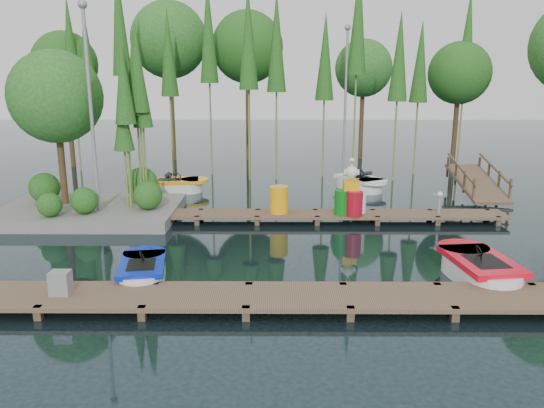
{
  "coord_description": "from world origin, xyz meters",
  "views": [
    {
      "loc": [
        0.6,
        -15.19,
        4.94
      ],
      "look_at": [
        0.5,
        0.5,
        1.1
      ],
      "focal_mm": 35.0,
      "sensor_mm": 36.0,
      "label": 1
    }
  ],
  "objects_px": {
    "island": "(77,127)",
    "boat_blue": "(143,272)",
    "utility_cabinet": "(60,283)",
    "drum_cluster": "(352,198)",
    "boat_yellow_far": "(176,186)",
    "yellow_barrel": "(279,200)",
    "boat_red": "(479,270)"
  },
  "relations": [
    {
      "from": "boat_blue",
      "to": "island",
      "type": "bearing_deg",
      "value": 110.79
    },
    {
      "from": "boat_yellow_far",
      "to": "yellow_barrel",
      "type": "bearing_deg",
      "value": -34.42
    },
    {
      "from": "boat_blue",
      "to": "drum_cluster",
      "type": "xyz_separation_m",
      "value": [
        5.85,
        5.33,
        0.64
      ]
    },
    {
      "from": "boat_blue",
      "to": "drum_cluster",
      "type": "bearing_deg",
      "value": 32.94
    },
    {
      "from": "island",
      "to": "utility_cabinet",
      "type": "distance_m",
      "value": 8.52
    },
    {
      "from": "boat_blue",
      "to": "boat_red",
      "type": "height_order",
      "value": "boat_red"
    },
    {
      "from": "utility_cabinet",
      "to": "drum_cluster",
      "type": "relative_size",
      "value": 0.27
    },
    {
      "from": "boat_red",
      "to": "boat_yellow_far",
      "type": "xyz_separation_m",
      "value": [
        -9.31,
        10.09,
        0.0
      ]
    },
    {
      "from": "yellow_barrel",
      "to": "island",
      "type": "bearing_deg",
      "value": 173.58
    },
    {
      "from": "boat_yellow_far",
      "to": "utility_cabinet",
      "type": "distance_m",
      "value": 11.67
    },
    {
      "from": "boat_blue",
      "to": "boat_red",
      "type": "relative_size",
      "value": 0.84
    },
    {
      "from": "boat_blue",
      "to": "boat_yellow_far",
      "type": "relative_size",
      "value": 0.9
    },
    {
      "from": "boat_red",
      "to": "drum_cluster",
      "type": "xyz_separation_m",
      "value": [
        -2.41,
        5.28,
        0.59
      ]
    },
    {
      "from": "boat_blue",
      "to": "boat_red",
      "type": "bearing_deg",
      "value": -9.02
    },
    {
      "from": "island",
      "to": "drum_cluster",
      "type": "relative_size",
      "value": 3.49
    },
    {
      "from": "boat_red",
      "to": "boat_yellow_far",
      "type": "height_order",
      "value": "boat_yellow_far"
    },
    {
      "from": "yellow_barrel",
      "to": "drum_cluster",
      "type": "bearing_deg",
      "value": -3.52
    },
    {
      "from": "boat_yellow_far",
      "to": "drum_cluster",
      "type": "distance_m",
      "value": 8.43
    },
    {
      "from": "boat_yellow_far",
      "to": "boat_blue",
      "type": "bearing_deg",
      "value": -72.06
    },
    {
      "from": "drum_cluster",
      "to": "boat_yellow_far",
      "type": "bearing_deg",
      "value": 145.08
    },
    {
      "from": "boat_red",
      "to": "utility_cabinet",
      "type": "height_order",
      "value": "boat_red"
    },
    {
      "from": "boat_blue",
      "to": "boat_yellow_far",
      "type": "xyz_separation_m",
      "value": [
        -1.04,
        10.14,
        0.05
      ]
    },
    {
      "from": "yellow_barrel",
      "to": "drum_cluster",
      "type": "height_order",
      "value": "drum_cluster"
    },
    {
      "from": "utility_cabinet",
      "to": "drum_cluster",
      "type": "distance_m",
      "value": 9.97
    },
    {
      "from": "island",
      "to": "boat_red",
      "type": "xyz_separation_m",
      "value": [
        11.9,
        -6.22,
        -2.9
      ]
    },
    {
      "from": "utility_cabinet",
      "to": "boat_blue",
      "type": "bearing_deg",
      "value": 47.61
    },
    {
      "from": "boat_red",
      "to": "utility_cabinet",
      "type": "xyz_separation_m",
      "value": [
        -9.65,
        -1.57,
        0.28
      ]
    },
    {
      "from": "yellow_barrel",
      "to": "drum_cluster",
      "type": "distance_m",
      "value": 2.47
    },
    {
      "from": "yellow_barrel",
      "to": "drum_cluster",
      "type": "relative_size",
      "value": 0.48
    },
    {
      "from": "boat_yellow_far",
      "to": "yellow_barrel",
      "type": "relative_size",
      "value": 2.99
    },
    {
      "from": "utility_cabinet",
      "to": "drum_cluster",
      "type": "bearing_deg",
      "value": 43.39
    },
    {
      "from": "island",
      "to": "boat_blue",
      "type": "bearing_deg",
      "value": -59.85
    }
  ]
}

